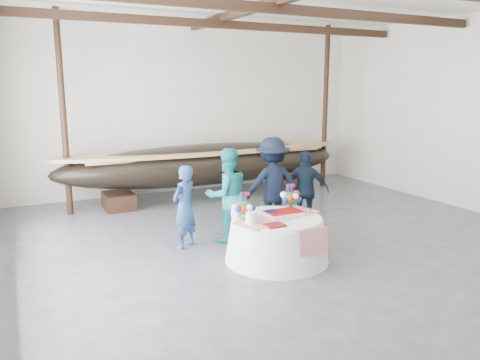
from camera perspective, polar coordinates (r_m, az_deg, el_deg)
name	(u,v)px	position (r m, az deg, el deg)	size (l,w,h in m)	color
floor	(319,257)	(8.24, 9.56, -9.20)	(10.00, 12.00, 0.01)	#3D3D42
wall_back	(193,109)	(13.06, -5.73, 8.65)	(10.00, 0.02, 4.50)	silver
pavilion_structure	(299,18)	(8.46, 7.15, 18.98)	(9.80, 11.76, 4.50)	black
longboat_display	(208,164)	(11.98, -3.96, 1.98)	(7.63, 1.53, 1.43)	black
banquet_table	(277,239)	(7.89, 4.52, -7.14)	(1.74, 1.74, 0.75)	silver
tabletop_items	(269,207)	(7.82, 3.54, -3.29)	(1.70, 1.03, 0.40)	red
guest_woman_blue	(184,207)	(8.43, -6.79, -3.27)	(0.55, 0.36, 1.51)	navy
guest_woman_teal	(227,195)	(8.69, -1.58, -1.86)	(0.86, 0.67, 1.76)	teal
guest_man_left	(272,185)	(9.24, 3.95, -0.65)	(1.23, 0.71, 1.90)	black
guest_man_right	(306,190)	(9.55, 8.00, -1.24)	(0.94, 0.39, 1.60)	#131E2F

